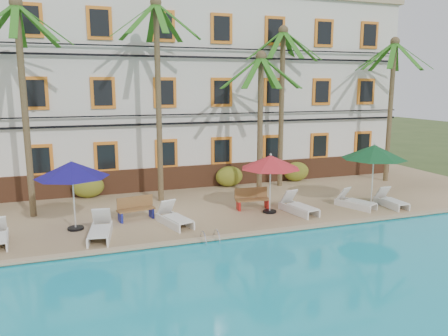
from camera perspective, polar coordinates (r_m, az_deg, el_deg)
name	(u,v)px	position (r m, az deg, el deg)	size (l,w,h in m)	color
ground	(243,233)	(17.04, 2.53, -8.47)	(100.00, 100.00, 0.00)	#384C23
pool_deck	(206,199)	(21.52, -2.41, -4.01)	(30.00, 12.00, 0.25)	tan
swimming_pool	(353,322)	(11.36, 16.46, -18.69)	(26.00, 12.00, 0.20)	#19A5C1
pool_coping	(252,233)	(16.16, 3.74, -8.51)	(30.00, 0.35, 0.06)	tan
hotel_building	(180,89)	(25.63, -5.78, 10.18)	(25.40, 6.44, 10.22)	silver
palm_a	(22,81)	(19.19, -24.85, 10.24)	(4.02, 4.02, 8.70)	brown
palm_b	(158,76)	(20.15, -8.65, 11.79)	(4.02, 4.02, 9.15)	brown
palm_c	(260,103)	(21.18, 4.77, 8.41)	(4.02, 4.02, 6.96)	brown
palm_d	(282,86)	(23.33, 7.59, 10.57)	(4.02, 4.02, 8.37)	brown
palm_e	(392,91)	(26.05, 21.04, 9.42)	(4.02, 4.02, 7.93)	brown
shrub_left	(88,187)	(22.07, -17.32, -2.33)	(1.50, 0.90, 1.10)	#2A5A19
shrub_mid	(229,176)	(23.40, 0.68, -1.10)	(1.50, 0.90, 1.10)	#2A5A19
shrub_right	(296,172)	(25.04, 9.41, -0.46)	(1.50, 0.90, 1.10)	#2A5A19
umbrella_blue	(72,170)	(17.00, -19.25, -0.21)	(2.70, 2.70, 2.69)	black
umbrella_red	(271,162)	(18.38, 6.10, 0.74)	(2.56, 2.56, 2.55)	black
umbrella_green	(374,152)	(20.43, 19.02, 1.96)	(2.86, 2.86, 2.85)	black
lounger_b	(100,229)	(16.29, -15.86, -7.72)	(1.03, 2.10, 0.95)	white
lounger_c	(174,218)	(17.17, -6.55, -6.45)	(1.20, 2.05, 0.91)	white
lounger_d	(298,206)	(18.91, 9.65, -4.92)	(1.06, 2.03, 0.91)	white
lounger_e	(355,201)	(20.31, 16.72, -4.21)	(1.30, 1.89, 0.84)	white
lounger_f	(391,201)	(21.01, 20.92, -3.99)	(0.65, 1.75, 0.82)	white
bench_left	(135,208)	(18.09, -11.51, -5.14)	(1.56, 0.75, 0.93)	olive
bench_right	(252,198)	(19.25, 3.71, -3.97)	(1.54, 0.61, 0.93)	olive
pool_ladder	(210,240)	(15.54, -1.83, -9.41)	(0.54, 0.74, 0.74)	silver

